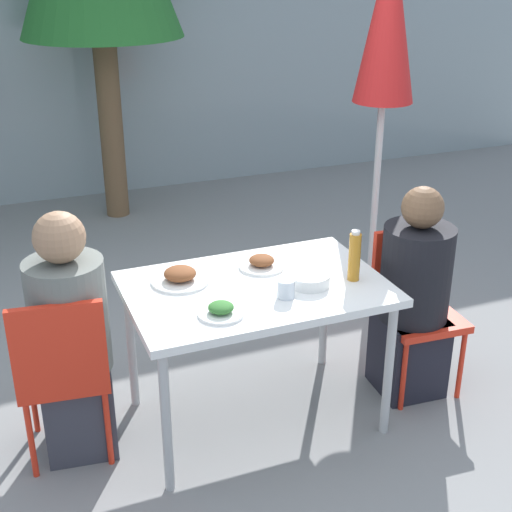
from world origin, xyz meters
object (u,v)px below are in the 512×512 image
at_px(closed_umbrella, 387,35).
at_px(bottle, 354,256).
at_px(chair_left, 62,366).
at_px(chair_right, 414,298).
at_px(person_right, 413,300).
at_px(drinking_cup, 286,289).
at_px(person_left, 72,343).
at_px(salad_bowl, 309,279).

distance_m(closed_umbrella, bottle, 1.52).
xyz_separation_m(chair_left, chair_right, (1.83, -0.01, 0.00)).
distance_m(person_right, closed_umbrella, 1.57).
bearing_deg(drinking_cup, person_right, 8.32).
bearing_deg(chair_right, person_left, 0.90).
distance_m(bottle, drinking_cup, 0.39).
height_order(chair_left, drinking_cup, chair_left).
bearing_deg(bottle, drinking_cup, -172.41).
relative_size(person_left, closed_umbrella, 0.51).
xyz_separation_m(chair_left, person_right, (1.78, -0.08, 0.03)).
relative_size(bottle, salad_bowl, 1.28).
xyz_separation_m(bottle, drinking_cup, (-0.38, -0.05, -0.08)).
height_order(chair_right, closed_umbrella, closed_umbrella).
bearing_deg(chair_left, chair_right, 6.74).
bearing_deg(drinking_cup, closed_umbrella, 44.30).
bearing_deg(person_right, salad_bowl, 6.97).
bearing_deg(closed_umbrella, chair_right, -106.55).
height_order(person_right, closed_umbrella, closed_umbrella).
relative_size(closed_umbrella, drinking_cup, 27.30).
xyz_separation_m(closed_umbrella, bottle, (-0.72, -1.02, -0.87)).
bearing_deg(drinking_cup, chair_right, 12.90).
height_order(chair_left, chair_right, same).
bearing_deg(salad_bowl, closed_umbrella, 46.53).
bearing_deg(person_right, bottle, 12.45).
xyz_separation_m(closed_umbrella, drinking_cup, (-1.09, -1.07, -0.95)).
xyz_separation_m(person_left, drinking_cup, (0.94, -0.27, 0.23)).
distance_m(chair_right, bottle, 0.61).
xyz_separation_m(chair_right, person_right, (-0.05, -0.08, 0.03)).
distance_m(bottle, salad_bowl, 0.24).
relative_size(person_right, salad_bowl, 5.87).
xyz_separation_m(chair_right, bottle, (-0.46, -0.14, 0.37)).
distance_m(chair_right, person_right, 0.10).
bearing_deg(drinking_cup, person_left, 163.96).
bearing_deg(person_left, chair_right, 4.36).
distance_m(person_left, salad_bowl, 1.13).
height_order(person_left, drinking_cup, person_left).
bearing_deg(person_left, person_right, 1.72).
bearing_deg(chair_right, person_right, 58.08).
xyz_separation_m(person_left, closed_umbrella, (2.04, 0.80, 1.18)).
bearing_deg(salad_bowl, bottle, -6.61).
xyz_separation_m(chair_right, drinking_cup, (-0.83, -0.19, 0.30)).
bearing_deg(closed_umbrella, drinking_cup, -135.70).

